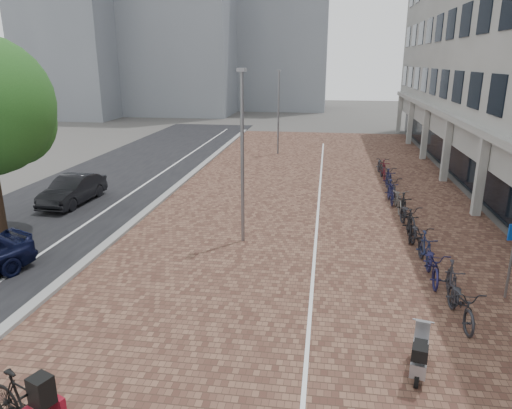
{
  "coord_description": "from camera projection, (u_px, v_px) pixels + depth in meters",
  "views": [
    {
      "loc": [
        2.42,
        -10.14,
        6.31
      ],
      "look_at": [
        0.0,
        6.0,
        1.3
      ],
      "focal_mm": 33.07,
      "sensor_mm": 36.0,
      "label": 1
    }
  ],
  "objects": [
    {
      "name": "ground",
      "position": [
        220.0,
        324.0,
        11.78
      ],
      "size": [
        140.0,
        140.0,
        0.0
      ],
      "primitive_type": "plane",
      "color": "#474442",
      "rests_on": "ground"
    },
    {
      "name": "plaza_brick",
      "position": [
        315.0,
        196.0,
        22.84
      ],
      "size": [
        14.5,
        42.0,
        0.04
      ],
      "primitive_type": "cube",
      "color": "brown",
      "rests_on": "ground"
    },
    {
      "name": "street_asphalt",
      "position": [
        102.0,
        187.0,
        24.4
      ],
      "size": [
        8.0,
        50.0,
        0.03
      ],
      "primitive_type": "cube",
      "color": "black",
      "rests_on": "ground"
    },
    {
      "name": "curb",
      "position": [
        174.0,
        189.0,
        23.83
      ],
      "size": [
        0.35,
        42.0,
        0.14
      ],
      "primitive_type": "cube",
      "color": "gray",
      "rests_on": "ground"
    },
    {
      "name": "lane_line",
      "position": [
        138.0,
        188.0,
        24.11
      ],
      "size": [
        0.12,
        44.0,
        0.0
      ],
      "primitive_type": "cube",
      "color": "white",
      "rests_on": "street_asphalt"
    },
    {
      "name": "parking_line",
      "position": [
        319.0,
        196.0,
        22.8
      ],
      "size": [
        0.1,
        30.0,
        0.0
      ],
      "primitive_type": "cube",
      "color": "white",
      "rests_on": "plaza_brick"
    },
    {
      "name": "car_dark",
      "position": [
        73.0,
        190.0,
        21.48
      ],
      "size": [
        1.53,
        3.95,
        1.28
      ],
      "primitive_type": "imported",
      "rotation": [
        0.0,
        0.0,
        -0.04
      ],
      "color": "black",
      "rests_on": "ground"
    },
    {
      "name": "hero_bike",
      "position": [
        25.0,
        403.0,
        8.18
      ],
      "size": [
        1.97,
        1.22,
        1.35
      ],
      "rotation": [
        0.0,
        0.0,
        1.18
      ],
      "color": "black",
      "rests_on": "ground"
    },
    {
      "name": "scooter_front",
      "position": [
        420.0,
        352.0,
        9.79
      ],
      "size": [
        0.76,
        1.49,
        0.98
      ],
      "primitive_type": null,
      "rotation": [
        0.0,
        0.0,
        -0.23
      ],
      "color": "gray",
      "rests_on": "ground"
    },
    {
      "name": "lamp_near",
      "position": [
        242.0,
        160.0,
        16.25
      ],
      "size": [
        0.12,
        0.12,
        6.01
      ],
      "primitive_type": "cylinder",
      "color": "gray",
      "rests_on": "ground"
    },
    {
      "name": "lamp_far",
      "position": [
        278.0,
        113.0,
        32.24
      ],
      "size": [
        0.12,
        0.12,
        5.63
      ],
      "primitive_type": "cylinder",
      "color": "slate",
      "rests_on": "ground"
    },
    {
      "name": "bike_row",
      "position": [
        403.0,
        207.0,
        19.38
      ],
      "size": [
        1.15,
        18.1,
        1.05
      ],
      "color": "black",
      "rests_on": "ground"
    }
  ]
}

